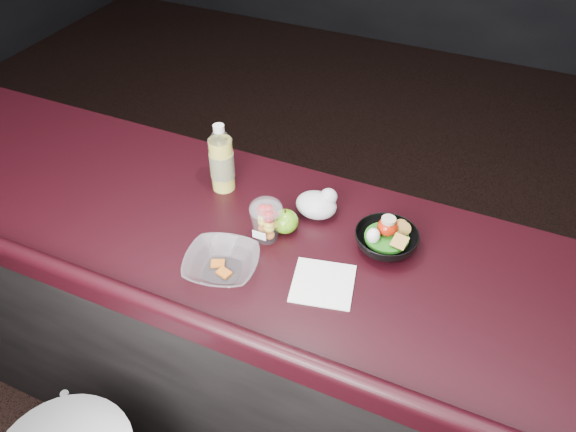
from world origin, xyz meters
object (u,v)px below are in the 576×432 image
object	(u,v)px
lemonade_bottle	(222,162)
snack_bowl	(386,239)
takeout_bowl	(222,264)
fruit_cup	(266,219)
green_apple	(285,221)

from	to	relation	value
lemonade_bottle	snack_bowl	bearing A→B (deg)	-5.77
snack_bowl	takeout_bowl	bearing A→B (deg)	-144.56
lemonade_bottle	takeout_bowl	size ratio (longest dim) A/B	0.96
fruit_cup	green_apple	xyz separation A→B (m)	(0.04, 0.05, -0.03)
fruit_cup	snack_bowl	xyz separation A→B (m)	(0.32, 0.10, -0.04)
lemonade_bottle	green_apple	distance (m)	0.29
takeout_bowl	fruit_cup	bearing A→B (deg)	72.78
fruit_cup	takeout_bowl	world-z (taller)	fruit_cup
fruit_cup	takeout_bowl	xyz separation A→B (m)	(-0.05, -0.17, -0.04)
lemonade_bottle	snack_bowl	distance (m)	0.55
takeout_bowl	green_apple	bearing A→B (deg)	67.61
lemonade_bottle	fruit_cup	world-z (taller)	lemonade_bottle
lemonade_bottle	takeout_bowl	distance (m)	0.37
lemonade_bottle	takeout_bowl	xyz separation A→B (m)	(0.17, -0.32, -0.07)
lemonade_bottle	takeout_bowl	world-z (taller)	lemonade_bottle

